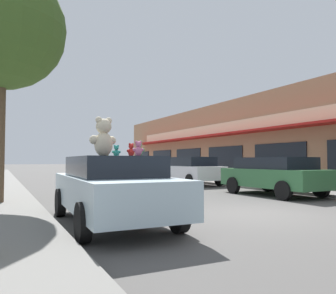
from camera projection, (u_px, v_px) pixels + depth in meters
name	position (u px, v px, depth m)	size (l,w,h in m)	color
ground_plane	(258.00, 214.00, 8.59)	(260.00, 260.00, 0.00)	#514F4C
storefront_row	(324.00, 142.00, 24.15)	(15.57, 40.19, 5.60)	tan
plush_art_car	(112.00, 187.00, 7.32)	(2.16, 4.83, 1.50)	#ADC6D1
teddy_bear_giant	(103.00, 138.00, 7.53)	(0.69, 0.46, 0.91)	beige
teddy_bear_teal	(116.00, 151.00, 8.30)	(0.23, 0.16, 0.31)	teal
teddy_bear_green	(139.00, 149.00, 7.73)	(0.26, 0.26, 0.38)	green
teddy_bear_pink	(138.00, 149.00, 7.01)	(0.25, 0.16, 0.33)	pink
teddy_bear_red	(131.00, 150.00, 7.58)	(0.24, 0.17, 0.31)	red
teddy_bear_yellow	(106.00, 151.00, 8.26)	(0.25, 0.18, 0.33)	yellow
parked_car_far_center	(274.00, 174.00, 13.27)	(2.16, 4.50, 1.54)	#336B3D
parked_car_far_right	(193.00, 170.00, 18.86)	(2.10, 4.06, 1.61)	silver
street_tree	(2.00, 28.00, 10.23)	(3.88, 3.88, 7.39)	brown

